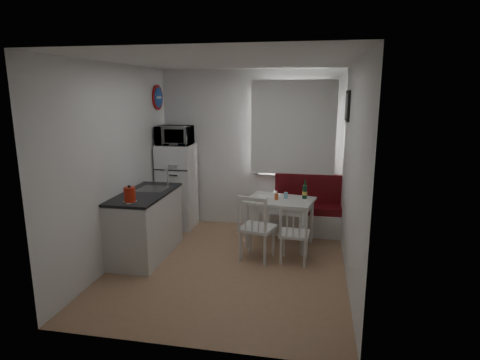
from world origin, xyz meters
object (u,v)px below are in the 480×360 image
object	(u,v)px
bench	(312,214)
kettle	(130,195)
kitchen_counter	(146,224)
chair_left	(256,221)
dining_table	(280,204)
wine_bottle	(305,189)
microwave	(174,135)
chair_right	(294,228)
fridge	(177,186)

from	to	relation	value
bench	kettle	size ratio (longest dim) A/B	5.89
kitchen_counter	bench	distance (m)	2.64
chair_left	kettle	world-z (taller)	kettle
chair_left	kettle	size ratio (longest dim) A/B	2.33
dining_table	wine_bottle	distance (m)	0.43
chair_left	kettle	distance (m)	1.66
chair_left	wine_bottle	distance (m)	1.01
dining_table	chair_left	size ratio (longest dim) A/B	2.04
bench	chair_left	size ratio (longest dim) A/B	2.53
microwave	bench	bearing A→B (deg)	4.10
chair_right	microwave	size ratio (longest dim) A/B	0.80
kitchen_counter	dining_table	size ratio (longest dim) A/B	1.25
chair_right	wine_bottle	xyz separation A→B (m)	(0.10, 0.75, 0.34)
chair_left	fridge	size ratio (longest dim) A/B	0.37
chair_right	kettle	xyz separation A→B (m)	(-1.98, -0.60, 0.51)
fridge	kettle	xyz separation A→B (m)	(0.03, -1.78, 0.31)
dining_table	chair_left	xyz separation A→B (m)	(-0.25, -0.66, -0.06)
kettle	wine_bottle	world-z (taller)	kettle
bench	microwave	world-z (taller)	microwave
dining_table	chair_left	bearing A→B (deg)	-99.06
fridge	wine_bottle	bearing A→B (deg)	-11.29
kettle	chair_left	bearing A→B (deg)	21.81
chair_right	chair_left	bearing A→B (deg)	-175.61
dining_table	chair_right	size ratio (longest dim) A/B	2.41
dining_table	microwave	bearing A→B (deg)	176.57
microwave	chair_left	bearing A→B (deg)	-36.91
dining_table	fridge	size ratio (longest dim) A/B	0.75
chair_right	wine_bottle	size ratio (longest dim) A/B	1.56
chair_left	chair_right	world-z (taller)	chair_left
kitchen_counter	microwave	world-z (taller)	microwave
bench	dining_table	size ratio (longest dim) A/B	1.24
chair_left	microwave	world-z (taller)	microwave
bench	wine_bottle	bearing A→B (deg)	-103.12
kitchen_counter	dining_table	distance (m)	1.93
chair_left	bench	bearing A→B (deg)	74.72
bench	wine_bottle	distance (m)	0.77
chair_right	wine_bottle	world-z (taller)	wine_bottle
chair_left	fridge	world-z (taller)	fridge
bench	microwave	bearing A→B (deg)	-175.90
dining_table	wine_bottle	world-z (taller)	wine_bottle
dining_table	chair_right	xyz separation A→B (m)	(0.25, -0.65, -0.12)
fridge	kitchen_counter	bearing A→B (deg)	-90.90
microwave	wine_bottle	world-z (taller)	microwave
kitchen_counter	kettle	bearing A→B (deg)	-84.72
wine_bottle	chair_left	bearing A→B (deg)	-128.12
chair_left	fridge	xyz separation A→B (m)	(-1.51, 1.19, 0.13)
fridge	kettle	distance (m)	1.81
dining_table	chair_right	world-z (taller)	chair_right
kettle	wine_bottle	bearing A→B (deg)	33.10
chair_right	kettle	size ratio (longest dim) A/B	1.97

